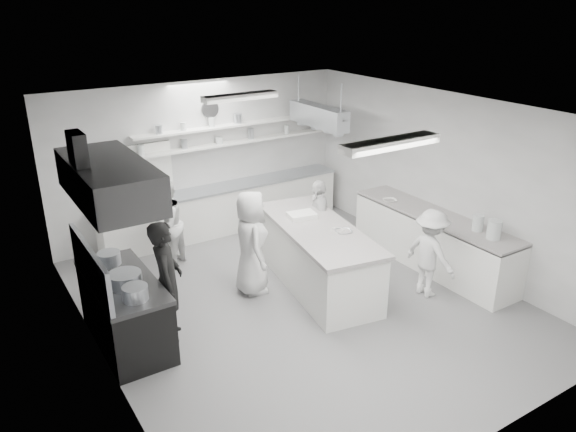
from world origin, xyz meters
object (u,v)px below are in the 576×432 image
stove (126,313)px  cook_stove (167,281)px  prep_island (318,258)px  cook_back (166,225)px  back_counter (225,209)px  right_counter (432,241)px

stove → cook_stove: bearing=-21.1°
prep_island → cook_back: bearing=142.2°
stove → back_counter: back_counter is taller
prep_island → cook_stove: size_ratio=1.54×
right_counter → cook_back: (-3.92, 2.48, 0.32)m
right_counter → cook_stove: bearing=175.3°
back_counter → prep_island: size_ratio=1.85×
stove → cook_back: cook_back is taller
stove → back_counter: size_ratio=0.36×
cook_stove → cook_back: size_ratio=1.10×
cook_stove → stove: bearing=91.9°
stove → right_counter: right_counter is taller
stove → right_counter: size_ratio=0.55×
prep_island → cook_back: 2.70m
prep_island → cook_back: (-1.82, 1.98, 0.30)m
right_counter → cook_back: 4.66m
right_counter → stove: bearing=173.5°
stove → right_counter: (5.25, -0.60, 0.02)m
back_counter → cook_back: bearing=-149.8°
stove → right_counter: bearing=-6.5°
stove → cook_stove: size_ratio=1.03×
stove → prep_island: size_ratio=0.67×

